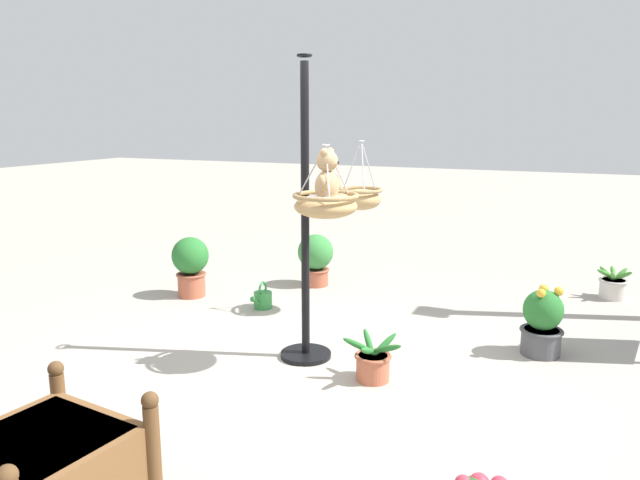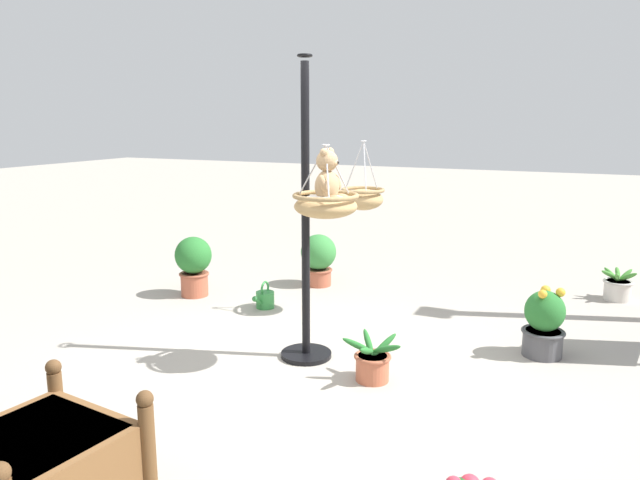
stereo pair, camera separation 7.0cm
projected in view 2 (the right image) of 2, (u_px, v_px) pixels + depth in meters
The scene contains 11 objects.
ground_plane at pixel (316, 366), 5.04m from camera, with size 40.00×40.00×0.00m, color #A8A093.
display_pole_central at pixel (306, 268), 5.08m from camera, with size 0.44×0.44×2.54m.
hanging_basket_with_teddy at pixel (326, 204), 4.72m from camera, with size 0.53×0.53×0.58m.
teddy_bear at pixel (328, 180), 4.68m from camera, with size 0.30×0.26×0.44m.
hanging_basket_left_high at pixel (363, 198), 6.13m from camera, with size 0.45×0.45×0.71m.
potted_plant_fern_front at pixel (544, 324), 5.20m from camera, with size 0.37×0.37×0.63m.
potted_plant_tall_leafy at pixel (618, 287), 6.83m from camera, with size 0.41×0.40×0.37m.
potted_plant_bushy_green at pixel (194, 263), 6.95m from camera, with size 0.42×0.42×0.70m.
potted_plant_conical_shrub at pixel (319, 258), 7.39m from camera, with size 0.44×0.44×0.64m.
potted_plant_trailing_ivy at pixel (372, 363), 4.73m from camera, with size 0.45×0.50×0.38m.
watering_can at pixel (265, 299), 6.55m from camera, with size 0.35×0.20×0.30m.
Camera 2 is at (4.29, 1.98, 2.05)m, focal length 33.69 mm.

